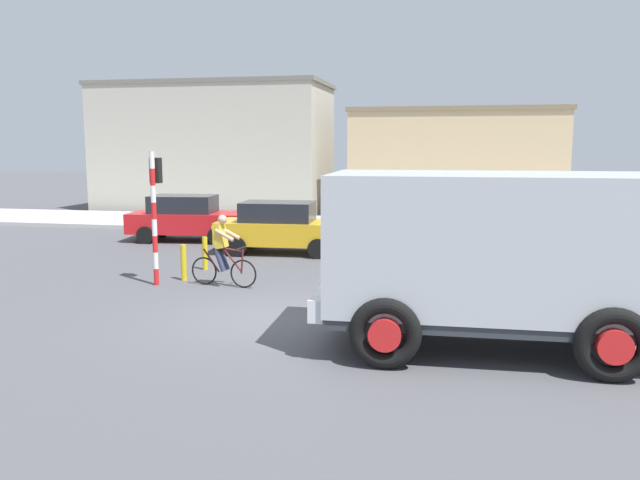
# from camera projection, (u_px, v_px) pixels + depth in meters

# --- Properties ---
(ground_plane) EXTENTS (120.00, 120.00, 0.00)m
(ground_plane) POSITION_uv_depth(u_px,v_px,m) (272.00, 319.00, 12.43)
(ground_plane) COLOR #4C4C51
(sidewalk_far) EXTENTS (80.00, 5.00, 0.16)m
(sidewalk_far) POSITION_uv_depth(u_px,v_px,m) (368.00, 226.00, 26.03)
(sidewalk_far) COLOR #ADADA8
(sidewalk_far) RESTS_ON ground
(truck_foreground) EXTENTS (5.49, 2.98, 2.90)m
(truck_foreground) POSITION_uv_depth(u_px,v_px,m) (489.00, 249.00, 10.38)
(truck_foreground) COLOR #B2B7BC
(truck_foreground) RESTS_ON ground
(cyclist) EXTENTS (1.72, 0.53, 1.72)m
(cyclist) POSITION_uv_depth(u_px,v_px,m) (223.00, 251.00, 15.16)
(cyclist) COLOR black
(cyclist) RESTS_ON ground
(traffic_light_pole) EXTENTS (0.24, 0.43, 3.20)m
(traffic_light_pole) POSITION_uv_depth(u_px,v_px,m) (155.00, 199.00, 15.19)
(traffic_light_pole) COLOR red
(traffic_light_pole) RESTS_ON ground
(car_red_near) EXTENTS (4.17, 2.22, 1.60)m
(car_red_near) POSITION_uv_depth(u_px,v_px,m) (187.00, 218.00, 22.45)
(car_red_near) COLOR red
(car_red_near) RESTS_ON ground
(car_white_mid) EXTENTS (4.09, 2.04, 1.60)m
(car_white_mid) POSITION_uv_depth(u_px,v_px,m) (281.00, 227.00, 19.87)
(car_white_mid) COLOR gold
(car_white_mid) RESTS_ON ground
(car_far_side) EXTENTS (4.20, 2.30, 1.60)m
(car_far_side) POSITION_uv_depth(u_px,v_px,m) (546.00, 245.00, 16.36)
(car_far_side) COLOR white
(car_far_side) RESTS_ON ground
(bollard_near) EXTENTS (0.14, 0.14, 0.90)m
(bollard_near) POSITION_uv_depth(u_px,v_px,m) (184.00, 263.00, 15.88)
(bollard_near) COLOR gold
(bollard_near) RESTS_ON ground
(bollard_far) EXTENTS (0.14, 0.14, 0.90)m
(bollard_far) POSITION_uv_depth(u_px,v_px,m) (205.00, 253.00, 17.24)
(bollard_far) COLOR gold
(bollard_far) RESTS_ON ground
(building_corner_left) EXTENTS (11.66, 5.66, 6.44)m
(building_corner_left) POSITION_uv_depth(u_px,v_px,m) (215.00, 147.00, 32.94)
(building_corner_left) COLOR #B2AD9E
(building_corner_left) RESTS_ON ground
(building_mid_block) EXTENTS (9.84, 7.67, 5.04)m
(building_mid_block) POSITION_uv_depth(u_px,v_px,m) (455.00, 162.00, 31.72)
(building_mid_block) COLOR #D1B284
(building_mid_block) RESTS_ON ground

